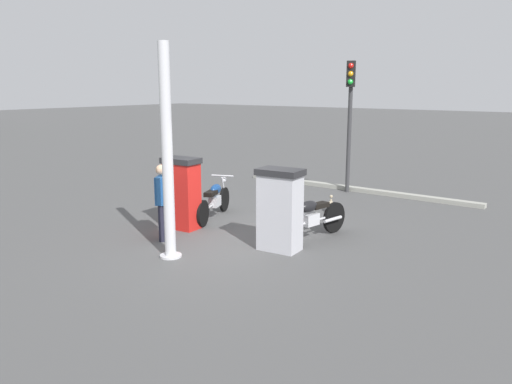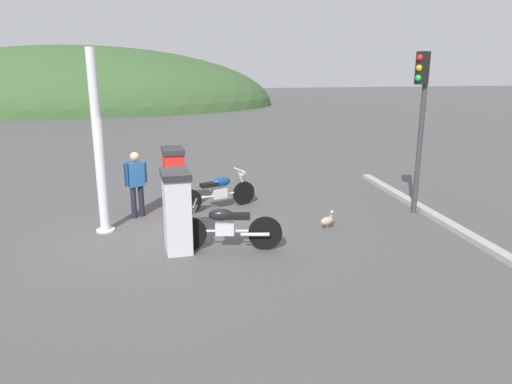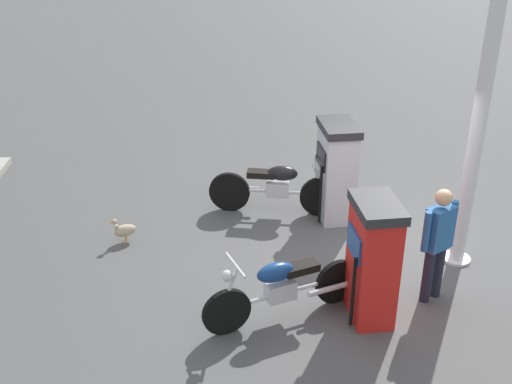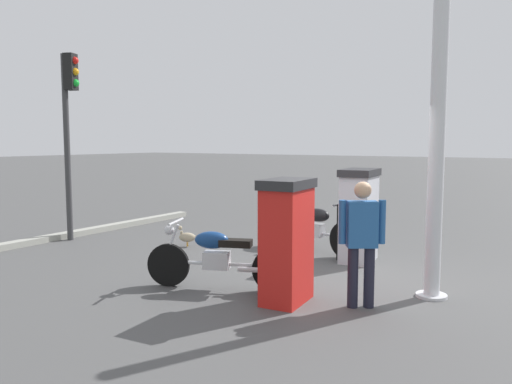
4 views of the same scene
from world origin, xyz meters
name	(u,v)px [view 2 (image 2 of 4)]	position (x,y,z in m)	size (l,w,h in m)	color
ground_plane	(174,228)	(0.00, 0.00, 0.00)	(120.00, 120.00, 0.00)	#4C4C4C
fuel_pump_near	(177,211)	(0.08, -1.28, 0.80)	(0.59, 0.88, 1.57)	silver
fuel_pump_far	(174,180)	(0.08, 1.28, 0.80)	(0.57, 0.83, 1.57)	red
motorcycle_near_pump	(226,227)	(0.99, -1.44, 0.46)	(2.11, 0.68, 0.97)	black
motorcycle_far_pump	(219,191)	(1.15, 1.28, 0.45)	(1.99, 0.91, 0.94)	black
attendant_person	(136,181)	(-0.80, 0.98, 0.88)	(0.53, 0.38, 1.56)	#1E1E2D
wandering_duck	(327,220)	(3.32, -0.66, 0.19)	(0.39, 0.28, 0.41)	tan
roadside_traffic_light	(421,106)	(5.73, 0.08, 2.58)	(0.40, 0.30, 3.78)	#38383A
canopy_support_pole	(99,147)	(-1.45, 0.11, 1.84)	(0.40, 0.40, 3.84)	silver
road_edge_kerb	(425,211)	(6.05, 0.00, 0.06)	(0.35, 7.43, 0.12)	#9E9E93
distant_hill_main	(74,107)	(-7.55, 32.52, 0.00)	(33.53, 19.77, 9.94)	#38562D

